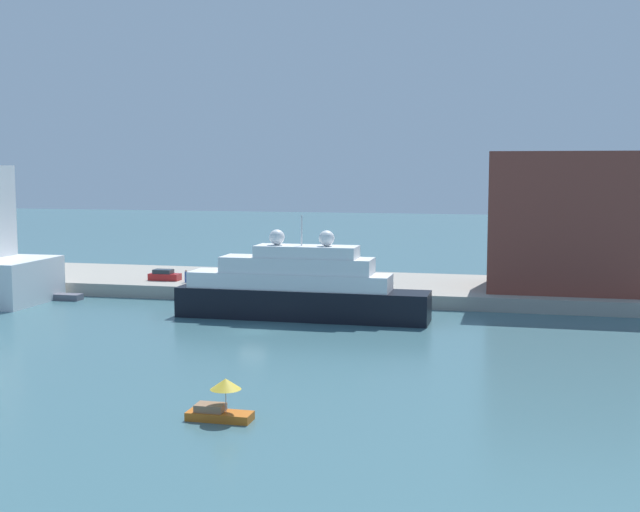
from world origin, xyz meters
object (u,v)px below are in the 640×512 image
Objects in this scene: large_yacht at (299,289)px; person_figure at (186,277)px; mooring_bollard at (347,289)px; parked_car at (164,276)px; small_motorboat at (221,403)px; work_barge at (63,297)px; harbor_building at (568,221)px.

large_yacht reaches higher than person_figure.
large_yacht is 41.56× the size of mooring_bollard.
parked_car is 3.64m from person_figure.
small_motorboat reaches higher than mooring_bollard.
work_barge is 59.04m from harbor_building.
small_motorboat is at bearing -65.20° from person_figure.
large_yacht is 5.73× the size of work_barge.
work_barge is at bearing -168.41° from harbor_building.
harbor_building is 4.56× the size of parked_car.
large_yacht is at bearing -147.78° from harbor_building.
harbor_building is 11.31× the size of person_figure.
small_motorboat is 51.09m from person_figure.
small_motorboat is 1.06× the size of parked_car.
person_figure is at bearing -173.42° from harbor_building.
parked_car is at bearing 117.51° from small_motorboat.
person_figure is at bearing -20.89° from parked_car.
small_motorboat is 43.72m from mooring_bollard.
mooring_bollard is at bearing -9.43° from parked_car.
mooring_bollard is (23.85, -3.96, -0.27)m from parked_car.
mooring_bollard is (20.45, -2.66, -0.40)m from person_figure.
person_figure is 2.47× the size of mooring_bollard.
large_yacht is at bearing -108.89° from mooring_bollard.
parked_car reaches higher than work_barge.
mooring_bollard is (-23.97, -7.79, -7.49)m from harbor_building.
parked_car is at bearing -175.42° from harbor_building.
parked_car is (-47.81, -3.83, -7.22)m from harbor_building.
large_yacht is 32.70m from harbor_building.
person_figure is at bearing 114.80° from small_motorboat.
harbor_building is at bearing 18.01° from mooring_bollard.
small_motorboat is 52.44m from work_barge.
mooring_bollard is at bearing -161.99° from harbor_building.
small_motorboat is 0.89× the size of work_barge.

